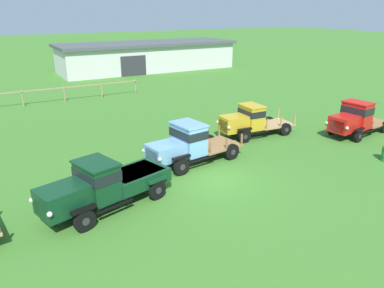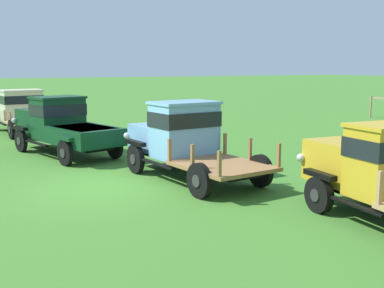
{
  "view_description": "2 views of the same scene",
  "coord_description": "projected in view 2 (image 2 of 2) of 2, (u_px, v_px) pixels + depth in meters",
  "views": [
    {
      "loc": [
        -9.0,
        -13.5,
        7.72
      ],
      "look_at": [
        0.24,
        2.62,
        1.0
      ],
      "focal_mm": 35.0,
      "sensor_mm": 36.0,
      "label": 1
    },
    {
      "loc": [
        12.46,
        -3.54,
        3.24
      ],
      "look_at": [
        0.24,
        2.62,
        1.0
      ],
      "focal_mm": 45.0,
      "sensor_mm": 36.0,
      "label": 2
    }
  ],
  "objects": [
    {
      "name": "vintage_truck_second_in_line",
      "position": [
        61.0,
        125.0,
        17.66
      ],
      "size": [
        5.84,
        3.23,
        2.12
      ],
      "color": "black",
      "rests_on": "ground"
    },
    {
      "name": "vintage_truck_midrow_center",
      "position": [
        181.0,
        137.0,
        14.18
      ],
      "size": [
        5.59,
        2.71,
        2.22
      ],
      "color": "black",
      "rests_on": "ground"
    },
    {
      "name": "vintage_truck_far_side",
      "position": [
        381.0,
        170.0,
        10.11
      ],
      "size": [
        5.23,
        2.21,
        2.07
      ],
      "color": "black",
      "rests_on": "ground"
    },
    {
      "name": "vintage_truck_foreground_near",
      "position": [
        21.0,
        109.0,
        23.84
      ],
      "size": [
        5.74,
        2.74,
        2.08
      ],
      "color": "black",
      "rests_on": "ground"
    },
    {
      "name": "ground_plane",
      "position": [
        102.0,
        186.0,
        13.07
      ],
      "size": [
        240.0,
        240.0,
        0.0
      ],
      "primitive_type": "plane",
      "color": "#3D7528"
    }
  ]
}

